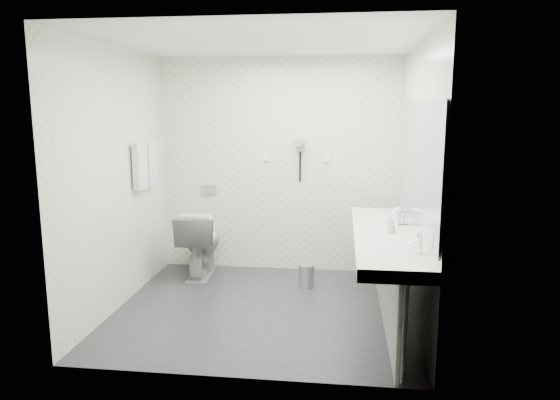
# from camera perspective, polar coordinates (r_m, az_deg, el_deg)

# --- Properties ---
(floor) EXTENTS (2.80, 2.80, 0.00)m
(floor) POSITION_cam_1_polar(r_m,az_deg,el_deg) (5.08, -1.93, -12.00)
(floor) COLOR #29292E
(floor) RESTS_ON ground
(ceiling) EXTENTS (2.80, 2.80, 0.00)m
(ceiling) POSITION_cam_1_polar(r_m,az_deg,el_deg) (4.74, -2.11, 17.23)
(ceiling) COLOR white
(ceiling) RESTS_ON wall_back
(wall_back) EXTENTS (2.80, 0.00, 2.80)m
(wall_back) POSITION_cam_1_polar(r_m,az_deg,el_deg) (6.03, -0.09, 3.82)
(wall_back) COLOR silver
(wall_back) RESTS_ON floor
(wall_front) EXTENTS (2.80, 0.00, 2.80)m
(wall_front) POSITION_cam_1_polar(r_m,az_deg,el_deg) (3.49, -5.34, -0.88)
(wall_front) COLOR silver
(wall_front) RESTS_ON floor
(wall_left) EXTENTS (0.00, 2.60, 2.60)m
(wall_left) POSITION_cam_1_polar(r_m,az_deg,el_deg) (5.16, -17.58, 2.26)
(wall_left) COLOR silver
(wall_left) RESTS_ON floor
(wall_right) EXTENTS (0.00, 2.60, 2.60)m
(wall_right) POSITION_cam_1_polar(r_m,az_deg,el_deg) (4.74, 14.95, 1.74)
(wall_right) COLOR silver
(wall_right) RESTS_ON floor
(vanity_counter) EXTENTS (0.55, 2.20, 0.10)m
(vanity_counter) POSITION_cam_1_polar(r_m,az_deg,el_deg) (4.60, 11.63, -4.09)
(vanity_counter) COLOR white
(vanity_counter) RESTS_ON floor
(vanity_panel) EXTENTS (0.03, 2.15, 0.75)m
(vanity_panel) POSITION_cam_1_polar(r_m,az_deg,el_deg) (4.72, 11.75, -9.10)
(vanity_panel) COLOR gray
(vanity_panel) RESTS_ON floor
(vanity_post_near) EXTENTS (0.06, 0.06, 0.75)m
(vanity_post_near) POSITION_cam_1_polar(r_m,az_deg,el_deg) (3.77, 13.53, -14.30)
(vanity_post_near) COLOR silver
(vanity_post_near) RESTS_ON floor
(vanity_post_far) EXTENTS (0.06, 0.06, 0.75)m
(vanity_post_far) POSITION_cam_1_polar(r_m,az_deg,el_deg) (5.72, 11.21, -5.68)
(vanity_post_far) COLOR silver
(vanity_post_far) RESTS_ON floor
(mirror) EXTENTS (0.02, 2.20, 1.05)m
(mirror) POSITION_cam_1_polar(r_m,az_deg,el_deg) (4.52, 15.22, 3.88)
(mirror) COLOR #B2BCC6
(mirror) RESTS_ON wall_right
(basin_near) EXTENTS (0.40, 0.31, 0.05)m
(basin_near) POSITION_cam_1_polar(r_m,az_deg,el_deg) (3.97, 12.39, -5.90)
(basin_near) COLOR white
(basin_near) RESTS_ON vanity_counter
(basin_far) EXTENTS (0.40, 0.31, 0.05)m
(basin_far) POSITION_cam_1_polar(r_m,az_deg,el_deg) (5.22, 11.09, -1.97)
(basin_far) COLOR white
(basin_far) RESTS_ON vanity_counter
(faucet_near) EXTENTS (0.04, 0.04, 0.15)m
(faucet_near) POSITION_cam_1_polar(r_m,az_deg,el_deg) (3.97, 15.25, -4.67)
(faucet_near) COLOR silver
(faucet_near) RESTS_ON vanity_counter
(faucet_far) EXTENTS (0.04, 0.04, 0.15)m
(faucet_far) POSITION_cam_1_polar(r_m,az_deg,el_deg) (5.23, 13.25, -1.05)
(faucet_far) COLOR silver
(faucet_far) RESTS_ON vanity_counter
(soap_bottle_a) EXTENTS (0.06, 0.06, 0.10)m
(soap_bottle_a) POSITION_cam_1_polar(r_m,az_deg,el_deg) (4.58, 12.33, -2.88)
(soap_bottle_a) COLOR silver
(soap_bottle_a) RESTS_ON vanity_counter
(soap_bottle_b) EXTENTS (0.09, 0.09, 0.10)m
(soap_bottle_b) POSITION_cam_1_polar(r_m,az_deg,el_deg) (4.78, 12.15, -2.35)
(soap_bottle_b) COLOR silver
(soap_bottle_b) RESTS_ON vanity_counter
(soap_bottle_c) EXTENTS (0.06, 0.06, 0.13)m
(soap_bottle_c) POSITION_cam_1_polar(r_m,az_deg,el_deg) (4.54, 12.21, -2.83)
(soap_bottle_c) COLOR silver
(soap_bottle_c) RESTS_ON vanity_counter
(glass_left) EXTENTS (0.08, 0.08, 0.12)m
(glass_left) POSITION_cam_1_polar(r_m,az_deg,el_deg) (4.91, 13.85, -1.94)
(glass_left) COLOR silver
(glass_left) RESTS_ON vanity_counter
(glass_right) EXTENTS (0.08, 0.08, 0.12)m
(glass_right) POSITION_cam_1_polar(r_m,az_deg,el_deg) (4.90, 13.34, -2.00)
(glass_right) COLOR silver
(glass_right) RESTS_ON vanity_counter
(toilet) EXTENTS (0.48, 0.79, 0.78)m
(toilet) POSITION_cam_1_polar(r_m,az_deg,el_deg) (6.00, -8.90, -4.70)
(toilet) COLOR white
(toilet) RESTS_ON floor
(flush_plate) EXTENTS (0.18, 0.02, 0.12)m
(flush_plate) POSITION_cam_1_polar(r_m,az_deg,el_deg) (6.22, -7.91, 1.12)
(flush_plate) COLOR #B2B5BA
(flush_plate) RESTS_ON wall_back
(pedal_bin) EXTENTS (0.18, 0.18, 0.24)m
(pedal_bin) POSITION_cam_1_polar(r_m,az_deg,el_deg) (5.62, 2.97, -8.49)
(pedal_bin) COLOR #B2B5BA
(pedal_bin) RESTS_ON floor
(bin_lid) EXTENTS (0.17, 0.17, 0.02)m
(bin_lid) POSITION_cam_1_polar(r_m,az_deg,el_deg) (5.58, 2.98, -7.26)
(bin_lid) COLOR #B2B5BA
(bin_lid) RESTS_ON pedal_bin
(towel_rail) EXTENTS (0.02, 0.62, 0.02)m
(towel_rail) POSITION_cam_1_polar(r_m,az_deg,el_deg) (5.61, -14.96, 6.08)
(towel_rail) COLOR silver
(towel_rail) RESTS_ON wall_left
(towel_near) EXTENTS (0.07, 0.24, 0.48)m
(towel_near) POSITION_cam_1_polar(r_m,az_deg,el_deg) (5.50, -15.30, 3.68)
(towel_near) COLOR silver
(towel_near) RESTS_ON towel_rail
(towel_far) EXTENTS (0.07, 0.24, 0.48)m
(towel_far) POSITION_cam_1_polar(r_m,az_deg,el_deg) (5.76, -14.25, 4.00)
(towel_far) COLOR silver
(towel_far) RESTS_ON towel_rail
(dryer_cradle) EXTENTS (0.10, 0.04, 0.14)m
(dryer_cradle) POSITION_cam_1_polar(r_m,az_deg,el_deg) (5.95, 2.28, 6.14)
(dryer_cradle) COLOR #96959B
(dryer_cradle) RESTS_ON wall_back
(dryer_barrel) EXTENTS (0.08, 0.14, 0.08)m
(dryer_barrel) POSITION_cam_1_polar(r_m,az_deg,el_deg) (5.88, 2.22, 6.39)
(dryer_barrel) COLOR #96959B
(dryer_barrel) RESTS_ON dryer_cradle
(dryer_cord) EXTENTS (0.02, 0.02, 0.35)m
(dryer_cord) POSITION_cam_1_polar(r_m,az_deg,el_deg) (5.96, 2.25, 3.73)
(dryer_cord) COLOR black
(dryer_cord) RESTS_ON dryer_cradle
(switch_plate_a) EXTENTS (0.09, 0.02, 0.09)m
(switch_plate_a) POSITION_cam_1_polar(r_m,az_deg,el_deg) (6.03, -1.52, 4.77)
(switch_plate_a) COLOR white
(switch_plate_a) RESTS_ON wall_back
(switch_plate_b) EXTENTS (0.09, 0.02, 0.09)m
(switch_plate_b) POSITION_cam_1_polar(r_m,az_deg,el_deg) (5.96, 5.17, 4.67)
(switch_plate_b) COLOR white
(switch_plate_b) RESTS_ON wall_back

